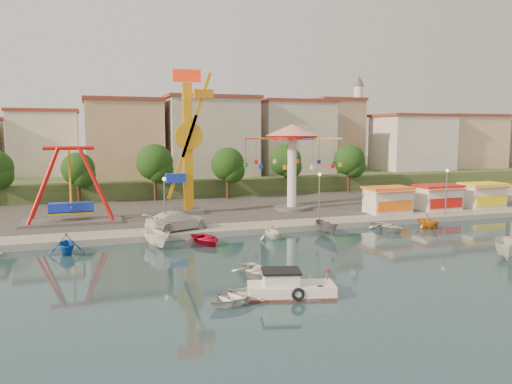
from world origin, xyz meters
name	(u,v)px	position (x,y,z in m)	size (l,w,h in m)	color
ground	(298,267)	(0.00, 0.00, 0.00)	(200.00, 200.00, 0.00)	#16333D
quay_deck	(170,183)	(0.00, 62.00, 0.30)	(200.00, 100.00, 0.60)	#9E998E
asphalt_pad	(207,204)	(0.00, 30.00, 0.60)	(90.00, 28.00, 0.01)	#4C4944
hill_terrace	(166,175)	(0.00, 67.00, 1.50)	(200.00, 60.00, 3.00)	#384C26
pirate_ship_ride	(70,186)	(-16.52, 21.65, 4.39)	(10.00, 5.00, 8.00)	#59595E
kamikaze_tower	(190,145)	(-3.54, 23.30, 8.58)	(4.36, 3.10, 16.50)	#59595E
wave_swinger	(292,147)	(8.75, 22.25, 8.20)	(11.60, 11.60, 10.40)	#59595E
booth_left	(388,200)	(18.56, 16.49, 2.16)	(5.40, 3.78, 3.08)	white
booth_mid	(438,197)	(25.69, 16.49, 2.16)	(5.40, 3.78, 3.08)	white
booth_right	(483,195)	(32.47, 16.49, 2.16)	(5.40, 3.78, 3.08)	white
lamp_post_1	(165,207)	(-8.00, 13.00, 3.10)	(0.14, 0.14, 5.00)	#59595E
lamp_post_2	(319,199)	(8.00, 13.00, 3.10)	(0.14, 0.14, 5.00)	#59595E
lamp_post_3	(446,193)	(24.00, 13.00, 3.10)	(0.14, 0.14, 5.00)	#59595E
tree_1	(78,169)	(-16.00, 36.24, 5.20)	(4.35, 4.35, 6.80)	#382314
tree_2	(155,162)	(-6.00, 35.81, 5.92)	(5.02, 5.02, 7.85)	#382314
tree_3	(228,164)	(4.00, 34.36, 5.55)	(4.68, 4.68, 7.32)	#382314
tree_4	(285,160)	(14.00, 37.35, 5.75)	(4.86, 4.86, 7.60)	#382314
tree_5	(349,160)	(24.00, 35.54, 5.71)	(4.83, 4.83, 7.54)	#382314
building_1	(43,150)	(-21.33, 51.38, 7.32)	(12.33, 9.01, 8.63)	silver
building_2	(129,141)	(-8.19, 51.96, 8.62)	(11.95, 9.28, 11.23)	tan
building_3	(214,147)	(5.60, 48.80, 7.60)	(12.59, 10.50, 9.20)	beige
building_4	(281,145)	(19.07, 52.20, 7.62)	(10.75, 9.23, 9.24)	beige
building_5	(350,140)	(32.37, 50.33, 8.61)	(12.77, 10.96, 11.21)	tan
building_6	(408,137)	(44.15, 48.77, 9.18)	(8.23, 8.98, 12.36)	silver
building_7	(442,145)	(56.03, 53.70, 7.38)	(11.59, 10.93, 8.76)	beige
minaret	(358,119)	(36.00, 54.00, 12.55)	(2.80, 2.80, 18.00)	silver
cabin_motorboat	(289,289)	(-3.25, -6.18, 0.50)	(5.63, 3.26, 1.86)	white
rowboat_a	(255,271)	(-3.82, -1.27, 0.38)	(2.63, 3.68, 0.76)	silver
rowboat_b	(234,297)	(-6.79, -6.20, 0.39)	(2.69, 3.77, 0.78)	silver
skiff	(506,249)	(16.61, -3.20, 0.82)	(1.60, 4.27, 1.65)	silver
van	(177,221)	(-6.68, 14.00, 1.52)	(2.57, 6.32, 1.84)	silver
moored_boat_1	(66,244)	(-16.62, 9.80, 0.86)	(2.83, 3.28, 1.73)	blue
moored_boat_2	(157,238)	(-9.23, 9.80, 0.81)	(1.58, 4.19, 1.62)	white
moored_boat_3	(205,239)	(-4.85, 9.80, 0.43)	(2.99, 4.19, 0.87)	red
moored_boat_4	(272,231)	(1.56, 9.80, 0.76)	(2.48, 2.87, 1.51)	white
moored_boat_5	(326,228)	(7.27, 9.80, 0.70)	(1.37, 3.65, 1.41)	#5B5B60
moored_boat_6	(389,226)	(14.35, 9.80, 0.43)	(2.95, 4.13, 0.86)	beige
moored_boat_7	(428,221)	(19.12, 9.80, 0.76)	(2.50, 2.90, 1.53)	orange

